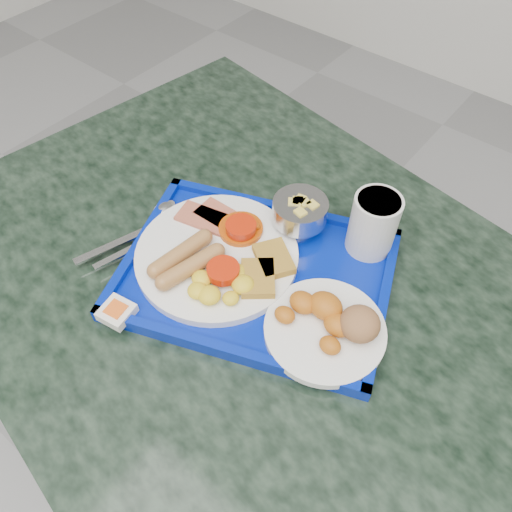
{
  "coord_description": "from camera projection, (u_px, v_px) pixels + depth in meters",
  "views": [
    {
      "loc": [
        -0.16,
        0.73,
        1.34
      ],
      "look_at": [
        -0.45,
        1.09,
        0.77
      ],
      "focal_mm": 35.0,
      "sensor_mm": 36.0,
      "label": 1
    }
  ],
  "objects": [
    {
      "name": "tray",
      "position": [
        256.0,
        274.0,
        0.77
      ],
      "size": [
        0.48,
        0.42,
        0.02
      ],
      "rotation": [
        0.0,
        0.0,
        0.37
      ],
      "color": "#031B9C",
      "rests_on": "table"
    },
    {
      "name": "jam_packet",
      "position": [
        117.0,
        312.0,
        0.71
      ],
      "size": [
        0.05,
        0.05,
        0.02
      ],
      "rotation": [
        0.0,
        0.0,
        0.17
      ],
      "color": "white",
      "rests_on": "tray"
    },
    {
      "name": "table",
      "position": [
        268.0,
        354.0,
        0.89
      ],
      "size": [
        1.26,
        0.95,
        0.72
      ],
      "rotation": [
        0.0,
        0.0,
        -0.16
      ],
      "color": "slate",
      "rests_on": "floor"
    },
    {
      "name": "fruit_bowl",
      "position": [
        300.0,
        211.0,
        0.79
      ],
      "size": [
        0.09,
        0.09,
        0.06
      ],
      "color": "silver",
      "rests_on": "tray"
    },
    {
      "name": "spoon",
      "position": [
        156.0,
        218.0,
        0.83
      ],
      "size": [
        0.07,
        0.18,
        0.01
      ],
      "rotation": [
        0.0,
        0.0,
        -0.25
      ],
      "color": "silver",
      "rests_on": "tray"
    },
    {
      "name": "knife",
      "position": [
        131.0,
        237.0,
        0.8
      ],
      "size": [
        0.07,
        0.18,
        0.0
      ],
      "primitive_type": "cube",
      "rotation": [
        0.0,
        0.0,
        -0.31
      ],
      "color": "silver",
      "rests_on": "tray"
    },
    {
      "name": "juice_cup",
      "position": [
        374.0,
        222.0,
        0.75
      ],
      "size": [
        0.07,
        0.07,
        0.1
      ],
      "color": "silver",
      "rests_on": "tray"
    },
    {
      "name": "main_plate",
      "position": [
        219.0,
        256.0,
        0.76
      ],
      "size": [
        0.25,
        0.25,
        0.04
      ],
      "rotation": [
        0.0,
        0.0,
        -0.27
      ],
      "color": "white",
      "rests_on": "tray"
    },
    {
      "name": "bread_plate",
      "position": [
        330.0,
        324.0,
        0.68
      ],
      "size": [
        0.17,
        0.17,
        0.06
      ],
      "rotation": [
        0.0,
        0.0,
        0.24
      ],
      "color": "white",
      "rests_on": "tray"
    }
  ]
}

